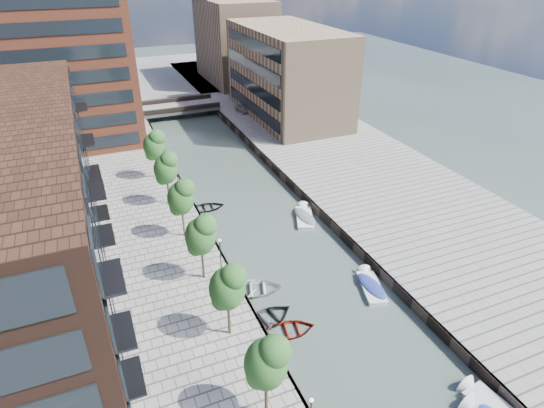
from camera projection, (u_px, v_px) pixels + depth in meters
water at (240, 193)px, 53.92m from camera, size 300.00×300.00×0.00m
quay_right at (356, 168)px, 59.09m from camera, size 20.00×140.00×1.00m
quay_wall_left at (190, 199)px, 51.61m from camera, size 0.25×140.00×1.00m
quay_wall_right at (287, 181)px, 55.74m from camera, size 0.25×140.00×1.00m
far_closure at (152, 77)px, 101.97m from camera, size 80.00×40.00×1.00m
apartment_block at (36, 204)px, 35.19m from camera, size 8.00×38.00×14.00m
tower at (54, 30)px, 60.49m from camera, size 18.00×18.00×30.00m
tan_block_near at (287, 73)px, 73.15m from camera, size 12.00×25.00×14.00m
tan_block_far at (235, 41)px, 93.59m from camera, size 12.00×20.00×16.00m
bridge at (179, 107)px, 79.00m from camera, size 13.00×6.00×1.30m
tree_1 at (266, 361)px, 25.11m from camera, size 2.50×2.50×5.95m
tree_2 at (227, 286)px, 30.74m from camera, size 2.50×2.50×5.95m
tree_3 at (200, 234)px, 36.38m from camera, size 2.50×2.50×5.95m
tree_4 at (180, 196)px, 42.01m from camera, size 2.50×2.50×5.95m
tree_5 at (165, 167)px, 47.65m from camera, size 2.50×2.50×5.95m
tree_6 at (154, 144)px, 53.28m from camera, size 2.50×2.50×5.95m
lamp_1 at (221, 255)px, 36.89m from camera, size 0.24×0.24×4.12m
lamp_2 at (177, 177)px, 49.76m from camera, size 0.24×0.24×4.12m
sloop_1 at (267, 322)px, 35.23m from camera, size 5.22×4.27×0.95m
sloop_2 at (289, 332)px, 34.25m from camera, size 4.46×3.49×0.84m
sloop_3 at (255, 292)px, 38.33m from camera, size 5.67×4.68×1.02m
sloop_4 at (207, 209)px, 50.61m from camera, size 4.19×3.11×0.83m
motorboat_3 at (370, 285)px, 38.82m from camera, size 2.82×4.78×1.51m
motorboat_4 at (304, 216)px, 48.88m from camera, size 3.34×5.06×1.60m
car at (243, 109)px, 77.44m from camera, size 2.17×3.92×1.26m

